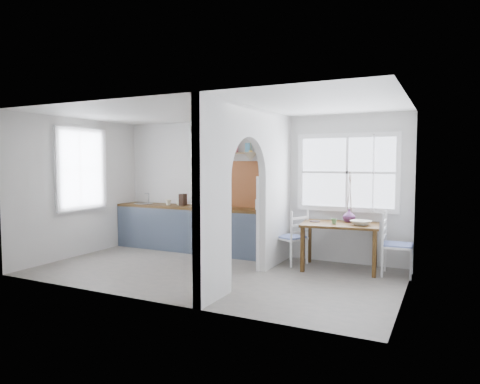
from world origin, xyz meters
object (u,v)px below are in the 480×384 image
at_px(dining_table, 340,246).
at_px(kettle, 259,203).
at_px(vase, 349,216).
at_px(chair_right, 398,244).
at_px(chair_left, 291,237).

bearing_deg(dining_table, kettle, 163.71).
xyz_separation_m(kettle, vase, (1.66, -0.00, -0.13)).
xyz_separation_m(chair_right, vase, (-0.81, 0.23, 0.38)).
bearing_deg(chair_left, kettle, -81.19).
bearing_deg(kettle, dining_table, -13.57).
bearing_deg(chair_left, chair_right, 113.81).
xyz_separation_m(dining_table, chair_left, (-0.86, 0.03, 0.09)).
bearing_deg(chair_right, dining_table, 88.14).
bearing_deg(dining_table, chair_left, 170.24).
distance_m(chair_right, kettle, 2.53).
bearing_deg(vase, kettle, 179.95).
bearing_deg(vase, chair_right, -16.07).
bearing_deg(dining_table, vase, 58.96).
relative_size(kettle, vase, 1.03).
height_order(chair_left, kettle, kettle).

